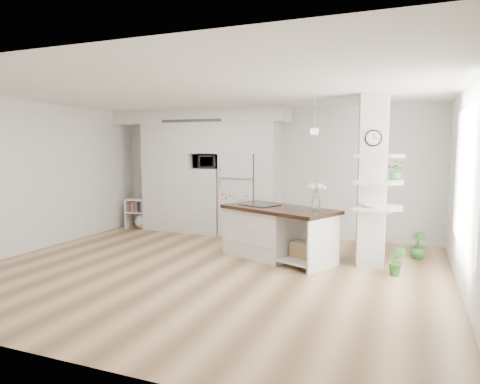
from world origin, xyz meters
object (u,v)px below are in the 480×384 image
object	(u,v)px
refrigerator	(241,194)
bookshelf	(140,215)
floor_plant_a	(397,261)
kitchen_island	(269,230)

from	to	relation	value
refrigerator	bookshelf	bearing A→B (deg)	-175.78
bookshelf	floor_plant_a	world-z (taller)	bookshelf
refrigerator	bookshelf	size ratio (longest dim) A/B	2.55
kitchen_island	bookshelf	distance (m)	3.83
bookshelf	kitchen_island	bearing A→B (deg)	-27.50
floor_plant_a	kitchen_island	bearing A→B (deg)	168.98
kitchen_island	bookshelf	xyz separation A→B (m)	(-3.59, 1.34, -0.16)
kitchen_island	bookshelf	world-z (taller)	kitchen_island
refrigerator	floor_plant_a	bearing A→B (deg)	-30.86
refrigerator	kitchen_island	bearing A→B (deg)	-53.20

